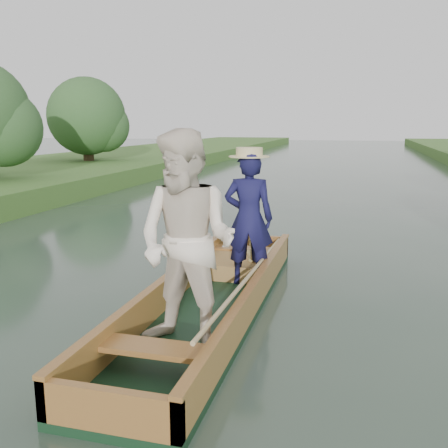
# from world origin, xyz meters

# --- Properties ---
(ground) EXTENTS (120.00, 120.00, 0.00)m
(ground) POSITION_xyz_m (0.00, 0.00, 0.00)
(ground) COLOR #283D30
(ground) RESTS_ON ground
(trees_far) EXTENTS (22.72, 15.78, 4.40)m
(trees_far) POSITION_xyz_m (1.01, 8.60, 2.43)
(trees_far) COLOR #47331E
(trees_far) RESTS_ON ground
(punt) EXTENTS (1.23, 5.00, 2.14)m
(punt) POSITION_xyz_m (0.09, -0.30, 0.79)
(punt) COLOR black
(punt) RESTS_ON ground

